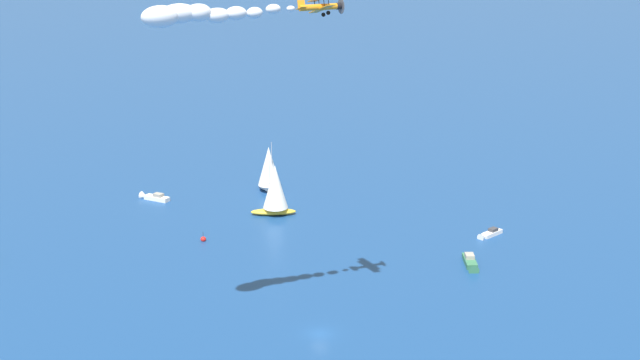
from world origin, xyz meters
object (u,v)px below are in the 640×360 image
motorboat_trailing (153,197)px  biplane_lead (322,6)px  motorboat_far_port (471,263)px  marker_buoy (203,239)px  sailboat_near_centre (269,169)px  sailboat_mid_cluster (275,189)px  motorboat_offshore (489,234)px

motorboat_trailing → biplane_lead: (45.38, 62.09, 51.53)m
motorboat_far_port → marker_buoy: marker_buoy is taller
motorboat_far_port → sailboat_near_centre: bearing=-114.2°
sailboat_mid_cluster → sailboat_near_centre: bearing=-148.6°
motorboat_trailing → sailboat_mid_cluster: (-2.14, 30.10, 5.21)m
marker_buoy → motorboat_far_port: bearing=99.9°
motorboat_trailing → biplane_lead: 92.58m
sailboat_mid_cluster → motorboat_trailing: bearing=-85.9°
motorboat_trailing → sailboat_mid_cluster: sailboat_mid_cluster is taller
motorboat_trailing → biplane_lead: bearing=53.8°
biplane_lead → sailboat_mid_cluster: bearing=-146.1°
motorboat_far_port → marker_buoy: bearing=-80.1°
biplane_lead → marker_buoy: bearing=-125.7°
motorboat_far_port → motorboat_offshore: bearing=-177.7°
sailboat_near_centre → motorboat_far_port: bearing=65.8°
motorboat_offshore → motorboat_trailing: 76.43m
marker_buoy → biplane_lead: (27.51, 38.27, 51.72)m
motorboat_trailing → marker_buoy: (17.87, 23.82, -0.19)m
marker_buoy → motorboat_offshore: bearing=116.5°
motorboat_far_port → motorboat_offshore: (-16.76, -0.67, -0.11)m
sailboat_near_centre → sailboat_mid_cluster: sailboat_mid_cluster is taller
sailboat_mid_cluster → biplane_lead: (47.52, 31.99, 46.33)m
sailboat_near_centre → biplane_lead: biplane_lead is taller
motorboat_offshore → sailboat_near_centre: bearing=-98.4°
motorboat_offshore → motorboat_trailing: bearing=-83.9°
marker_buoy → biplane_lead: bearing=54.3°
motorboat_far_port → biplane_lead: biplane_lead is taller
sailboat_near_centre → motorboat_offshore: sailboat_near_centre is taller
motorboat_offshore → biplane_lead: 75.63m
sailboat_near_centre → marker_buoy: bearing=3.8°
motorboat_far_port → marker_buoy: (9.24, -52.85, -0.23)m
motorboat_far_port → motorboat_trailing: bearing=-96.4°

